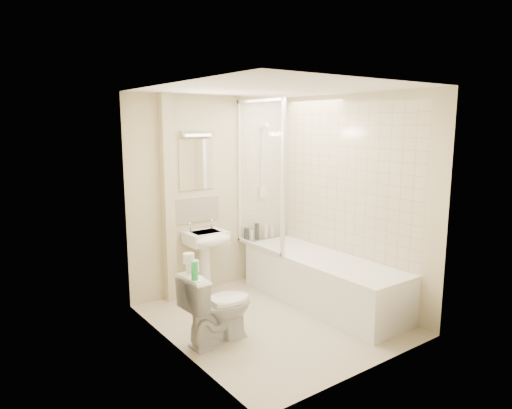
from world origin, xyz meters
TOP-DOWN VIEW (x-y plane):
  - floor at (0.00, 0.00)m, footprint 2.50×2.50m
  - wall_back at (0.00, 1.25)m, footprint 2.20×0.02m
  - wall_left at (-1.10, 0.00)m, footprint 0.02×2.50m
  - wall_right at (1.10, 0.00)m, footprint 0.02×2.50m
  - ceiling at (0.00, 0.00)m, footprint 2.20×2.50m
  - tile_back at (0.75, 1.24)m, footprint 0.70×0.01m
  - tile_right at (1.09, 0.04)m, footprint 0.01×2.10m
  - pipe_boxing at (-0.62, 1.19)m, footprint 0.12×0.12m
  - splashback at (-0.21, 1.24)m, footprint 0.60×0.02m
  - mirror at (-0.21, 1.24)m, footprint 0.46×0.01m
  - strip_light at (-0.21, 1.22)m, footprint 0.42×0.07m
  - bathtub at (0.75, 0.04)m, footprint 0.70×2.10m
  - shower_screen at (0.40, 0.80)m, footprint 0.04×0.92m
  - shower_fixture at (0.75, 1.19)m, footprint 0.10×0.16m
  - pedestal_sink at (-0.21, 1.01)m, footprint 0.47×0.45m
  - bottle_black_a at (0.46, 1.16)m, footprint 0.07×0.07m
  - bottle_white_a at (0.53, 1.16)m, footprint 0.05×0.05m
  - bottle_black_b at (0.63, 1.16)m, footprint 0.06×0.06m
  - bottle_cream at (0.77, 1.16)m, footprint 0.06×0.06m
  - bottle_white_b at (0.88, 1.16)m, footprint 0.05×0.05m
  - toilet at (-0.72, -0.06)m, footprint 0.48×0.75m
  - toilet_roll_lower at (-0.93, 0.04)m, footprint 0.12×0.12m
  - toilet_roll_upper at (-0.98, 0.01)m, footprint 0.10×0.10m
  - green_bottle at (-1.02, -0.17)m, footprint 0.06×0.06m

SIDE VIEW (x-z plane):
  - floor at x=0.00m, z-range 0.00..0.00m
  - bathtub at x=0.75m, z-range 0.01..0.56m
  - toilet at x=-0.72m, z-range 0.00..0.71m
  - bottle_white_b at x=0.88m, z-range 0.55..0.68m
  - bottle_white_a at x=0.53m, z-range 0.55..0.68m
  - pedestal_sink at x=-0.21m, z-range 0.18..1.09m
  - bottle_cream at x=0.77m, z-range 0.55..0.73m
  - bottle_black_a at x=0.46m, z-range 0.55..0.73m
  - bottle_black_b at x=0.63m, z-range 0.55..0.77m
  - toilet_roll_lower at x=-0.93m, z-range 0.71..0.81m
  - green_bottle at x=-1.02m, z-range 0.71..0.88m
  - toilet_roll_upper at x=-0.98m, z-range 0.81..0.90m
  - splashback at x=-0.21m, z-range 0.88..1.18m
  - wall_back at x=0.00m, z-range 0.00..2.40m
  - wall_left at x=-1.10m, z-range 0.00..2.40m
  - wall_right at x=1.10m, z-range 0.00..2.40m
  - pipe_boxing at x=-0.62m, z-range 0.00..2.40m
  - tile_back at x=0.75m, z-range 0.55..2.30m
  - tile_right at x=1.09m, z-range 0.55..2.30m
  - shower_screen at x=0.40m, z-range 0.55..2.35m
  - shower_fixture at x=0.75m, z-range 1.05..2.04m
  - mirror at x=-0.21m, z-range 1.28..1.88m
  - strip_light at x=-0.21m, z-range 1.92..1.98m
  - ceiling at x=0.00m, z-range 2.39..2.41m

